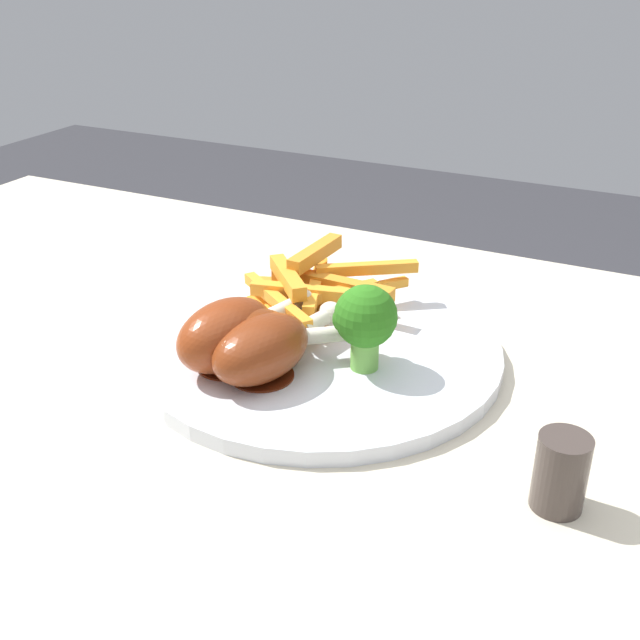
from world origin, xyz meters
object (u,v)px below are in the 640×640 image
(dining_table, at_px, (276,508))
(chicken_drumstick_near, at_px, (230,333))
(dinner_plate, at_px, (320,350))
(broccoli_floret_front, at_px, (364,319))
(pepper_shaker, at_px, (561,473))
(chicken_drumstick_far, at_px, (253,340))
(chicken_drumstick_extra, at_px, (265,347))
(carrot_fries_pile, at_px, (310,289))

(dining_table, distance_m, chicken_drumstick_near, 0.16)
(dinner_plate, xyz_separation_m, broccoli_floret_front, (-0.04, 0.02, 0.04))
(chicken_drumstick_near, bearing_deg, pepper_shaker, 170.52)
(chicken_drumstick_far, height_order, chicken_drumstick_extra, same)
(dining_table, height_order, pepper_shaker, pepper_shaker)
(dining_table, xyz_separation_m, dinner_plate, (-0.02, -0.05, 0.12))
(chicken_drumstick_far, bearing_deg, dinner_plate, -119.15)
(dinner_plate, height_order, pepper_shaker, pepper_shaker)
(carrot_fries_pile, height_order, pepper_shaker, carrot_fries_pile)
(broccoli_floret_front, xyz_separation_m, chicken_drumstick_extra, (0.06, 0.04, -0.02))
(dining_table, xyz_separation_m, pepper_shaker, (-0.21, 0.05, 0.14))
(chicken_drumstick_far, height_order, pepper_shaker, chicken_drumstick_far)
(chicken_drumstick_extra, bearing_deg, dining_table, -83.28)
(dining_table, xyz_separation_m, chicken_drumstick_near, (0.03, 0.01, 0.15))
(carrot_fries_pile, distance_m, chicken_drumstick_extra, 0.10)
(dinner_plate, bearing_deg, chicken_drumstick_extra, 75.84)
(broccoli_floret_front, relative_size, carrot_fries_pile, 0.45)
(broccoli_floret_front, bearing_deg, chicken_drumstick_extra, 34.14)
(chicken_drumstick_near, bearing_deg, chicken_drumstick_far, -165.62)
(broccoli_floret_front, bearing_deg, dining_table, 27.16)
(dining_table, bearing_deg, broccoli_floret_front, -152.84)
(chicken_drumstick_far, distance_m, chicken_drumstick_extra, 0.02)
(carrot_fries_pile, relative_size, pepper_shaker, 3.04)
(carrot_fries_pile, relative_size, chicken_drumstick_near, 1.06)
(broccoli_floret_front, bearing_deg, chicken_drumstick_far, 24.57)
(dinner_plate, bearing_deg, broccoli_floret_front, 157.22)
(chicken_drumstick_near, distance_m, pepper_shaker, 0.24)
(dinner_plate, relative_size, chicken_drumstick_far, 2.24)
(chicken_drumstick_far, xyz_separation_m, pepper_shaker, (-0.22, 0.04, -0.01))
(chicken_drumstick_far, relative_size, pepper_shaker, 2.64)
(broccoli_floret_front, xyz_separation_m, carrot_fries_pile, (0.07, -0.06, -0.02))
(chicken_drumstick_extra, relative_size, pepper_shaker, 2.78)
(dinner_plate, distance_m, pepper_shaker, 0.22)
(dining_table, xyz_separation_m, chicken_drumstick_extra, (-0.00, 0.01, 0.15))
(chicken_drumstick_far, xyz_separation_m, chicken_drumstick_extra, (-0.01, 0.01, 0.00))
(dinner_plate, height_order, broccoli_floret_front, broccoli_floret_front)
(carrot_fries_pile, xyz_separation_m, chicken_drumstick_near, (0.01, 0.10, 0.00))
(carrot_fries_pile, bearing_deg, chicken_drumstick_far, 90.89)
(dining_table, distance_m, dinner_plate, 0.13)
(carrot_fries_pile, relative_size, chicken_drumstick_far, 1.15)
(broccoli_floret_front, relative_size, chicken_drumstick_near, 0.48)
(pepper_shaker, bearing_deg, chicken_drumstick_near, -9.48)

